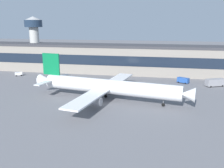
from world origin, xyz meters
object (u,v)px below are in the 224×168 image
object	(u,v)px
fuel_truck	(215,82)
crew_van	(183,80)
baggage_tug	(18,74)
airliner	(107,87)
control_tower	(34,36)

from	to	relation	value
fuel_truck	crew_van	bearing A→B (deg)	166.35
baggage_tug	fuel_truck	bearing A→B (deg)	-1.79
airliner	baggage_tug	world-z (taller)	airliner
fuel_truck	control_tower	bearing A→B (deg)	166.08
control_tower	baggage_tug	bearing A→B (deg)	-87.61
baggage_tug	fuel_truck	world-z (taller)	fuel_truck
fuel_truck	crew_van	distance (m)	13.63
control_tower	crew_van	bearing A→B (deg)	-13.97
airliner	crew_van	bearing A→B (deg)	47.32
control_tower	airliner	bearing A→B (deg)	-43.39
crew_van	airliner	bearing A→B (deg)	-132.68
airliner	control_tower	bearing A→B (deg)	136.61
control_tower	fuel_truck	size ratio (longest dim) A/B	3.48
baggage_tug	crew_van	xyz separation A→B (m)	(83.31, 0.20, 0.37)
airliner	control_tower	distance (m)	77.40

